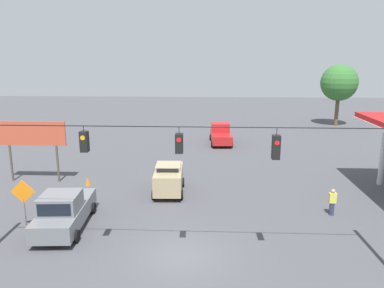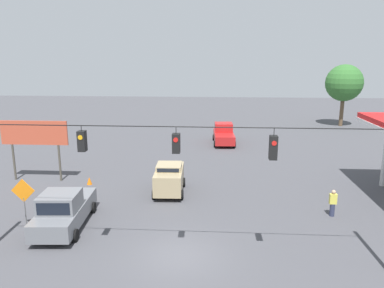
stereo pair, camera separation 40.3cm
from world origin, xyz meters
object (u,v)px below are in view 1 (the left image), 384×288
at_px(sedan_tan_withflow_mid, 169,178).
at_px(traffic_cone_nearest, 64,209).
at_px(overhead_signal_span, 181,171).
at_px(pickup_truck_red_oncoming_deep, 221,134).
at_px(pickup_truck_grey_parked_shoulder, 64,211).
at_px(roadside_billboard, 32,137).
at_px(pedestrian, 332,202).
at_px(tree_horizon_left, 339,83).
at_px(work_zone_sign, 23,196).
at_px(traffic_cone_second, 78,194).
at_px(traffic_cone_third, 88,181).

bearing_deg(sedan_tan_withflow_mid, traffic_cone_nearest, 32.13).
xyz_separation_m(overhead_signal_span, pickup_truck_red_oncoming_deep, (-2.38, -23.92, -3.34)).
height_order(overhead_signal_span, pickup_truck_grey_parked_shoulder, overhead_signal_span).
distance_m(roadside_billboard, pedestrian, 20.86).
height_order(sedan_tan_withflow_mid, tree_horizon_left, tree_horizon_left).
bearing_deg(roadside_billboard, work_zone_sign, 111.88).
bearing_deg(tree_horizon_left, pickup_truck_red_oncoming_deep, 35.94).
distance_m(pickup_truck_grey_parked_shoulder, pedestrian, 15.10).
xyz_separation_m(sedan_tan_withflow_mid, pickup_truck_red_oncoming_deep, (-3.91, -15.09, -0.07)).
relative_size(pickup_truck_red_oncoming_deep, pedestrian, 3.25).
xyz_separation_m(overhead_signal_span, traffic_cone_nearest, (7.38, -5.15, -4.04)).
bearing_deg(work_zone_sign, traffic_cone_second, -103.08).
height_order(traffic_cone_nearest, roadside_billboard, roadside_billboard).
bearing_deg(work_zone_sign, roadside_billboard, -68.12).
distance_m(pickup_truck_grey_parked_shoulder, pickup_truck_red_oncoming_deep, 22.54).
bearing_deg(traffic_cone_second, overhead_signal_span, 134.04).
distance_m(overhead_signal_span, traffic_cone_third, 13.22).
distance_m(traffic_cone_second, traffic_cone_third, 2.52).
distance_m(roadside_billboard, tree_horizon_left, 38.66).
xyz_separation_m(roadside_billboard, pedestrian, (-20.05, 5.16, -2.57)).
bearing_deg(work_zone_sign, overhead_signal_span, 161.81).
height_order(sedan_tan_withflow_mid, traffic_cone_second, sedan_tan_withflow_mid).
bearing_deg(pedestrian, roadside_billboard, -14.42).
relative_size(work_zone_sign, pedestrian, 1.79).
bearing_deg(pedestrian, traffic_cone_third, -15.61).
xyz_separation_m(pickup_truck_red_oncoming_deep, tree_horizon_left, (-15.74, -11.41, 4.68)).
relative_size(traffic_cone_second, work_zone_sign, 0.20).
bearing_deg(work_zone_sign, sedan_tan_withflow_mid, -138.85).
distance_m(traffic_cone_second, work_zone_sign, 5.22).
bearing_deg(work_zone_sign, traffic_cone_nearest, -114.28).
height_order(traffic_cone_nearest, tree_horizon_left, tree_horizon_left).
bearing_deg(traffic_cone_nearest, traffic_cone_second, -91.06).
distance_m(traffic_cone_third, work_zone_sign, 7.57).
xyz_separation_m(pickup_truck_red_oncoming_deep, traffic_cone_second, (9.72, 16.33, -0.70)).
distance_m(sedan_tan_withflow_mid, tree_horizon_left, 33.31).
bearing_deg(pedestrian, traffic_cone_second, -7.01).
distance_m(pickup_truck_red_oncoming_deep, pedestrian, 19.22).
bearing_deg(work_zone_sign, pickup_truck_red_oncoming_deep, -117.13).
xyz_separation_m(traffic_cone_second, pedestrian, (-15.71, 1.93, 0.51)).
relative_size(traffic_cone_nearest, tree_horizon_left, 0.07).
xyz_separation_m(pickup_truck_grey_parked_shoulder, traffic_cone_second, (0.81, -4.38, -0.70)).
bearing_deg(overhead_signal_span, roadside_billboard, -42.79).
height_order(pickup_truck_grey_parked_shoulder, pedestrian, pickup_truck_grey_parked_shoulder).
xyz_separation_m(overhead_signal_span, traffic_cone_second, (7.34, -7.59, -4.04)).
bearing_deg(pedestrian, pickup_truck_grey_parked_shoulder, 9.32).
bearing_deg(pickup_truck_red_oncoming_deep, traffic_cone_second, 59.26).
distance_m(traffic_cone_third, tree_horizon_left, 36.37).
distance_m(roadside_billboard, work_zone_sign, 8.76).
relative_size(sedan_tan_withflow_mid, pickup_truck_red_oncoming_deep, 0.76).
height_order(traffic_cone_second, tree_horizon_left, tree_horizon_left).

